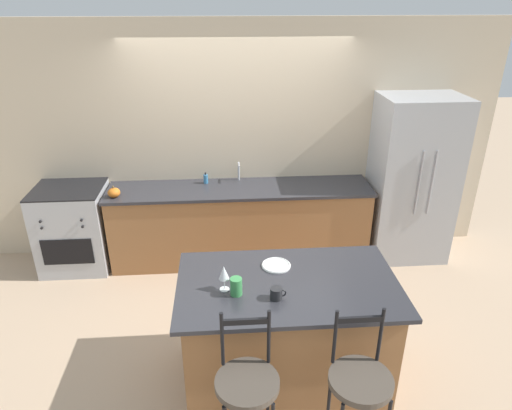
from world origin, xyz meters
TOP-DOWN VIEW (x-y plane):
  - ground_plane at (0.00, 0.00)m, footprint 18.00×18.00m
  - wall_back at (0.00, 0.69)m, footprint 6.00×0.07m
  - back_counter at (0.00, 0.37)m, footprint 2.99×0.67m
  - sink_faucet at (0.00, 0.57)m, footprint 0.02×0.13m
  - kitchen_island at (0.29, -1.56)m, footprint 1.67×0.99m
  - refrigerator at (1.99, 0.34)m, footprint 0.89×0.69m
  - oven_range at (-1.90, 0.34)m, footprint 0.75×0.68m
  - bar_stool_near at (-0.07, -2.31)m, footprint 0.41×0.41m
  - bar_stool_far at (0.64, -2.34)m, footprint 0.41×0.41m
  - dinner_plate at (0.22, -1.33)m, footprint 0.23×0.23m
  - wine_glass at (-0.19, -1.61)m, footprint 0.08×0.08m
  - coffee_mug at (0.17, -1.75)m, footprint 0.12×0.09m
  - tumbler_cup at (-0.11, -1.68)m, footprint 0.09×0.09m
  - pumpkin_decoration at (-1.36, 0.19)m, footprint 0.13×0.13m
  - soap_bottle at (-0.38, 0.51)m, footprint 0.05×0.05m

SIDE VIEW (x-z plane):
  - ground_plane at x=0.00m, z-range 0.00..0.00m
  - back_counter at x=0.00m, z-range 0.00..0.92m
  - kitchen_island at x=0.29m, z-range 0.00..0.94m
  - oven_range at x=-1.90m, z-range 0.00..0.97m
  - bar_stool_near at x=-0.07m, z-range 0.04..1.20m
  - bar_stool_far at x=0.64m, z-range 0.04..1.20m
  - dinner_plate at x=0.22m, z-range 0.94..0.96m
  - refrigerator at x=1.99m, z-range 0.00..1.92m
  - pumpkin_decoration at x=-1.36m, z-range 0.91..1.03m
  - soap_bottle at x=-0.38m, z-range 0.91..1.04m
  - coffee_mug at x=0.17m, z-range 0.94..1.03m
  - tumbler_cup at x=-0.11m, z-range 0.94..1.08m
  - sink_faucet at x=0.00m, z-range 0.95..1.17m
  - wine_glass at x=-0.19m, z-range 0.98..1.18m
  - wall_back at x=0.00m, z-range 0.00..2.70m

